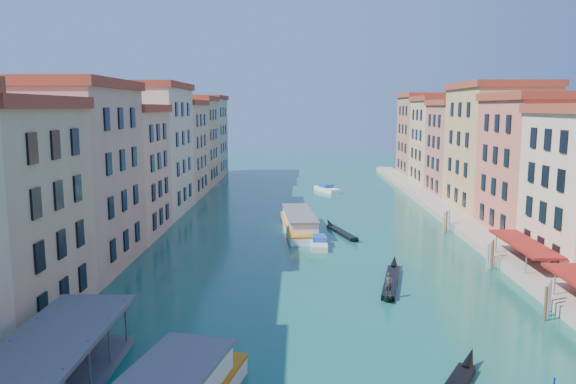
% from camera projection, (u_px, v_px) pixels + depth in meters
% --- Properties ---
extents(left_bank_palazzos, '(12.80, 128.40, 21.00)m').
position_uv_depth(left_bank_palazzos, '(135.00, 157.00, 84.01)').
color(left_bank_palazzos, '#CBB58B').
rests_on(left_bank_palazzos, ground).
extents(right_bank_palazzos, '(12.80, 128.40, 21.00)m').
position_uv_depth(right_bank_palazzos, '(510.00, 158.00, 83.28)').
color(right_bank_palazzos, brown).
rests_on(right_bank_palazzos, ground).
extents(quay, '(4.00, 140.00, 1.00)m').
position_uv_depth(quay, '(453.00, 218.00, 84.81)').
color(quay, gray).
rests_on(quay, ground).
extents(vaporetto_stop, '(5.40, 16.40, 3.65)m').
position_uv_depth(vaporetto_stop, '(51.00, 376.00, 32.98)').
color(vaporetto_stop, '#5E5E61').
rests_on(vaporetto_stop, ground).
extents(mooring_poles_right, '(1.44, 54.24, 3.20)m').
position_uv_depth(mooring_poles_right, '(534.00, 290.00, 48.95)').
color(mooring_poles_right, brown).
rests_on(mooring_poles_right, ground).
extents(mooring_poles_left, '(0.24, 8.24, 3.20)m').
position_uv_depth(mooring_poles_left, '(9.00, 378.00, 33.05)').
color(mooring_poles_left, brown).
rests_on(mooring_poles_left, ground).
extents(vaporetto_far, '(5.83, 18.15, 2.65)m').
position_uv_depth(vaporetto_far, '(299.00, 222.00, 78.43)').
color(vaporetto_far, silver).
rests_on(vaporetto_far, ground).
extents(gondola_fore, '(3.84, 13.12, 2.64)m').
position_uv_depth(gondola_fore, '(391.00, 280.00, 54.71)').
color(gondola_fore, black).
rests_on(gondola_fore, ground).
extents(gondola_far, '(4.35, 11.54, 1.67)m').
position_uv_depth(gondola_far, '(341.00, 231.00, 76.57)').
color(gondola_far, black).
rests_on(gondola_far, ground).
extents(motorboat_mid, '(2.05, 6.28, 1.30)m').
position_uv_depth(motorboat_mid, '(319.00, 243.00, 69.59)').
color(motorboat_mid, silver).
rests_on(motorboat_mid, ground).
extents(motorboat_far, '(5.30, 7.51, 1.50)m').
position_uv_depth(motorboat_far, '(327.00, 189.00, 115.18)').
color(motorboat_far, white).
rests_on(motorboat_far, ground).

